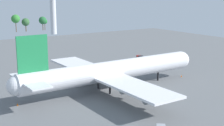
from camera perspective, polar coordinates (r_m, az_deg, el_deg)
name	(u,v)px	position (r m, az deg, el deg)	size (l,w,h in m)	color
ground_plane	(112,89)	(110.29, 0.00, -4.76)	(287.25, 287.25, 0.00)	slate
cargo_airplane	(111,71)	(108.38, -0.13, -1.47)	(71.81, 64.24, 20.82)	silver
cargo_loader	(140,57)	(161.74, 4.99, 1.11)	(3.51, 4.61, 1.98)	#333338
safety_cone_nose	(181,76)	(129.39, 12.32, -2.28)	(0.55, 0.55, 0.78)	orange
safety_cone_tail	(17,104)	(98.81, -16.60, -7.13)	(0.52, 0.52, 0.74)	orange
control_tower	(53,9)	(262.85, -10.55, 9.53)	(8.93, 8.93, 33.74)	silver
tree_line_backdrop	(10,21)	(283.96, -17.74, 7.27)	(124.68, 7.41, 15.94)	#51381E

